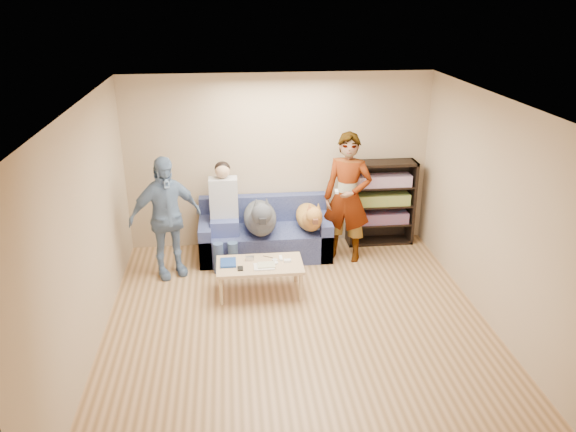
{
  "coord_description": "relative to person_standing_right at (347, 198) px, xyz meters",
  "views": [
    {
      "loc": [
        -0.72,
        -5.49,
        3.67
      ],
      "look_at": [
        0.0,
        1.2,
        0.95
      ],
      "focal_mm": 35.0,
      "sensor_mm": 36.0,
      "label": 1
    }
  ],
  "objects": [
    {
      "name": "dog_gray",
      "position": [
        -1.24,
        0.05,
        -0.27
      ],
      "size": [
        0.47,
        1.28,
        0.68
      ],
      "color": "#474A51",
      "rests_on": "sofa"
    },
    {
      "name": "person_standing_left",
      "position": [
        -2.52,
        -0.25,
        -0.09
      ],
      "size": [
        1.07,
        0.78,
        1.69
      ],
      "primitive_type": "imported",
      "rotation": [
        0.0,
        0.0,
        0.41
      ],
      "color": "#6A7DAA",
      "rests_on": "ground"
    },
    {
      "name": "papers",
      "position": [
        -1.26,
        -1.01,
        -0.51
      ],
      "size": [
        0.26,
        0.2,
        0.02
      ],
      "primitive_type": "cube",
      "color": "silver",
      "rests_on": "coffee_table"
    },
    {
      "name": "ceiling",
      "position": [
        -0.91,
        -1.83,
        1.67
      ],
      "size": [
        5.0,
        5.0,
        0.0
      ],
      "primitive_type": "plane",
      "rotation": [
        3.14,
        0.0,
        0.0
      ],
      "color": "white",
      "rests_on": "ground"
    },
    {
      "name": "controller_a",
      "position": [
        -1.03,
        -0.81,
        -0.5
      ],
      "size": [
        0.04,
        0.13,
        0.03
      ],
      "primitive_type": "cube",
      "color": "white",
      "rests_on": "coffee_table"
    },
    {
      "name": "sofa",
      "position": [
        -1.16,
        0.27,
        -0.65
      ],
      "size": [
        1.9,
        0.85,
        0.82
      ],
      "color": "#515B93",
      "rests_on": "ground"
    },
    {
      "name": "pen_orange",
      "position": [
        -1.33,
        -1.07,
        -0.51
      ],
      "size": [
        0.13,
        0.06,
        0.01
      ],
      "primitive_type": "cylinder",
      "rotation": [
        0.0,
        1.57,
        0.35
      ],
      "color": "#C07D1B",
      "rests_on": "coffee_table"
    },
    {
      "name": "person_standing_right",
      "position": [
        0.0,
        0.0,
        0.0
      ],
      "size": [
        0.81,
        0.69,
        1.87
      ],
      "primitive_type": "imported",
      "rotation": [
        0.0,
        0.0,
        -0.44
      ],
      "color": "gray",
      "rests_on": "ground"
    },
    {
      "name": "dog_tan",
      "position": [
        -0.52,
        0.11,
        -0.32
      ],
      "size": [
        0.37,
        1.15,
        0.54
      ],
      "color": "#B27C36",
      "rests_on": "sofa"
    },
    {
      "name": "controller_b",
      "position": [
        -0.95,
        -0.89,
        -0.5
      ],
      "size": [
        0.09,
        0.06,
        0.03
      ],
      "primitive_type": "cube",
      "color": "white",
      "rests_on": "coffee_table"
    },
    {
      "name": "person_seated",
      "position": [
        -1.74,
        0.14,
        -0.16
      ],
      "size": [
        0.4,
        0.73,
        1.47
      ],
      "color": "#455199",
      "rests_on": "sofa"
    },
    {
      "name": "ground",
      "position": [
        -0.91,
        -1.83,
        -0.93
      ],
      "size": [
        5.0,
        5.0,
        0.0
      ],
      "primitive_type": "plane",
      "color": "olive",
      "rests_on": "ground"
    },
    {
      "name": "notebook_blue",
      "position": [
        -1.71,
        -0.86,
        -0.5
      ],
      "size": [
        0.2,
        0.26,
        0.03
      ],
      "primitive_type": "cube",
      "color": "navy",
      "rests_on": "coffee_table"
    },
    {
      "name": "wallet",
      "position": [
        -1.56,
        -1.03,
        -0.51
      ],
      "size": [
        0.07,
        0.12,
        0.02
      ],
      "primitive_type": "cube",
      "color": "black",
      "rests_on": "coffee_table"
    },
    {
      "name": "coffee_table",
      "position": [
        -1.31,
        -0.91,
        -0.56
      ],
      "size": [
        1.1,
        0.6,
        0.42
      ],
      "color": "tan",
      "rests_on": "ground"
    },
    {
      "name": "headphone_cup_a",
      "position": [
        -1.11,
        -0.93,
        -0.5
      ],
      "size": [
        0.07,
        0.07,
        0.02
      ],
      "primitive_type": "cylinder",
      "color": "white",
      "rests_on": "coffee_table"
    },
    {
      "name": "bookshelf",
      "position": [
        0.64,
        0.5,
        -0.26
      ],
      "size": [
        1.0,
        0.34,
        1.3
      ],
      "color": "black",
      "rests_on": "ground"
    },
    {
      "name": "wall_back",
      "position": [
        -0.91,
        0.67,
        0.37
      ],
      "size": [
        4.5,
        0.0,
        4.5
      ],
      "primitive_type": "plane",
      "rotation": [
        1.57,
        0.0,
        0.0
      ],
      "color": "tan",
      "rests_on": "ground"
    },
    {
      "name": "magazine",
      "position": [
        -1.23,
        -0.99,
        -0.49
      ],
      "size": [
        0.22,
        0.17,
        0.01
      ],
      "primitive_type": "cube",
      "color": "beige",
      "rests_on": "coffee_table"
    },
    {
      "name": "wall_front",
      "position": [
        -0.91,
        -4.33,
        0.37
      ],
      "size": [
        4.5,
        0.0,
        4.5
      ],
      "primitive_type": "plane",
      "rotation": [
        -1.57,
        0.0,
        0.0
      ],
      "color": "tan",
      "rests_on": "ground"
    },
    {
      "name": "blanket",
      "position": [
        -0.41,
        0.13,
        -0.44
      ],
      "size": [
        0.39,
        0.33,
        0.14
      ],
      "primitive_type": "ellipsoid",
      "color": "silver",
      "rests_on": "sofa"
    },
    {
      "name": "wall_left",
      "position": [
        -3.16,
        -1.83,
        0.37
      ],
      "size": [
        0.0,
        5.0,
        5.0
      ],
      "primitive_type": "plane",
      "rotation": [
        1.57,
        0.0,
        1.57
      ],
      "color": "tan",
      "rests_on": "ground"
    },
    {
      "name": "held_controller",
      "position": [
        -0.2,
        -0.2,
        0.17
      ],
      "size": [
        0.05,
        0.13,
        0.03
      ],
      "primitive_type": "cube",
      "rotation": [
        0.0,
        0.0,
        -0.09
      ],
      "color": "white",
      "rests_on": "person_standing_right"
    },
    {
      "name": "headphone_cup_b",
      "position": [
        -1.11,
        -0.85,
        -0.5
      ],
      "size": [
        0.07,
        0.07,
        0.02
      ],
      "primitive_type": "cylinder",
      "color": "silver",
      "rests_on": "coffee_table"
    },
    {
      "name": "pen_black",
      "position": [
        -1.19,
        -0.73,
        -0.51
      ],
      "size": [
        0.13,
        0.08,
        0.01
      ],
      "primitive_type": "cylinder",
      "rotation": [
        0.0,
        1.57,
        -0.52
      ],
      "color": "black",
      "rests_on": "coffee_table"
    },
    {
      "name": "camera_silver",
      "position": [
        -1.43,
        -0.79,
        -0.49
      ],
      "size": [
        0.11,
        0.06,
        0.05
      ],
      "primitive_type": "cube",
      "color": "#B1B1B5",
      "rests_on": "coffee_table"
    },
    {
      "name": "wall_right",
      "position": [
        1.34,
        -1.83,
        0.37
      ],
      "size": [
        0.0,
        5.0,
        5.0
      ],
      "primitive_type": "plane",
      "rotation": [
        1.57,
        0.0,
        -1.57
      ],
      "color": "tan",
      "rests_on": "ground"
    }
  ]
}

